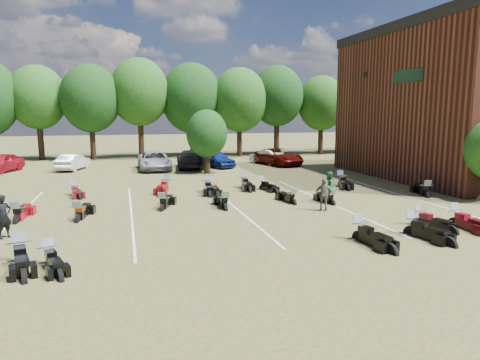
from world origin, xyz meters
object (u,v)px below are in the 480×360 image
object	(u,v)px
car_0	(1,163)
car_4	(216,159)
motorcycle_3	(359,240)
person_black	(4,217)
motorcycle_0	(20,262)
person_grey	(324,195)
motorcycle_7	(17,223)
motorcycle_14	(74,195)
person_green	(328,187)

from	to	relation	value
car_0	car_4	xyz separation A→B (m)	(17.19, -1.29, -0.04)
car_0	motorcycle_3	size ratio (longest dim) A/B	1.87
person_black	motorcycle_0	bearing A→B (deg)	-114.44
car_0	person_black	world-z (taller)	person_black
motorcycle_0	motorcycle_3	distance (m)	11.55
person_grey	motorcycle_7	world-z (taller)	person_grey
car_4	person_grey	world-z (taller)	person_grey
car_0	motorcycle_0	xyz separation A→B (m)	(6.20, -23.29, -0.75)
person_grey	motorcycle_14	size ratio (longest dim) A/B	0.76
motorcycle_3	motorcycle_14	xyz separation A→B (m)	(-11.14, 12.17, 0.00)
car_0	person_black	xyz separation A→B (m)	(5.06, -20.24, 0.08)
person_grey	car_4	bearing A→B (deg)	-57.31
car_0	person_grey	xyz separation A→B (m)	(18.62, -19.18, 0.04)
car_4	motorcycle_0	world-z (taller)	car_4
person_black	motorcycle_7	bearing A→B (deg)	48.09
person_black	person_green	xyz separation A→B (m)	(14.59, 2.64, -0.00)
motorcycle_7	person_black	bearing A→B (deg)	97.43
person_black	motorcycle_14	distance (m)	8.69
motorcycle_7	person_grey	bearing A→B (deg)	178.68
person_black	person_green	size ratio (longest dim) A/B	1.01
person_black	motorcycle_0	xyz separation A→B (m)	(1.14, -3.05, -0.83)
person_green	motorcycle_14	distance (m)	14.33
car_4	motorcycle_14	distance (m)	14.89
car_4	motorcycle_7	xyz separation A→B (m)	(-12.26, -16.53, -0.71)
person_green	car_4	bearing A→B (deg)	-125.50
motorcycle_0	motorcycle_3	size ratio (longest dim) A/B	1.01
person_grey	motorcycle_7	bearing A→B (deg)	22.43
person_black	motorcycle_14	size ratio (longest dim) A/B	0.79
car_4	motorcycle_0	xyz separation A→B (m)	(-10.99, -22.00, -0.71)
car_4	motorcycle_14	xyz separation A→B (m)	(-10.59, -10.44, -0.71)
motorcycle_0	car_4	bearing A→B (deg)	48.37
motorcycle_7	person_green	bearing A→B (deg)	-174.80
motorcycle_0	car_0	bearing A→B (deg)	89.81
motorcycle_0	motorcycle_14	size ratio (longest dim) A/B	1.14
car_0	motorcycle_0	size ratio (longest dim) A/B	1.85
motorcycle_3	motorcycle_7	xyz separation A→B (m)	(-12.81, 6.09, 0.00)
person_black	motorcycle_7	world-z (taller)	person_black
person_green	car_0	bearing A→B (deg)	-85.93
car_0	person_grey	bearing A→B (deg)	-27.32
person_grey	motorcycle_0	distance (m)	13.11
person_green	motorcycle_7	world-z (taller)	person_green
person_green	person_black	bearing A→B (deg)	-33.80
person_green	motorcycle_3	size ratio (longest dim) A/B	0.70
motorcycle_7	motorcycle_14	world-z (taller)	motorcycle_7
motorcycle_0	person_grey	bearing A→B (deg)	3.23
person_black	motorcycle_14	xyz separation A→B (m)	(1.54, 8.51, -0.83)
person_grey	motorcycle_3	distance (m)	4.87
motorcycle_0	motorcycle_7	size ratio (longest dim) A/B	1.00
car_0	person_green	world-z (taller)	person_green
person_black	motorcycle_14	bearing A→B (deg)	34.77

